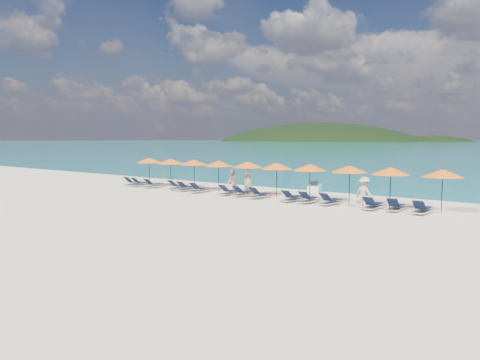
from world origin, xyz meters
The scene contains 32 objects.
ground centered at (0.00, 0.00, 0.00)m, with size 1400.00×1400.00×0.00m, color beige.
headland_main centered at (-300.00, 540.00, -38.00)m, with size 374.00×242.00×126.50m.
headland_small centered at (-150.00, 560.00, -35.00)m, with size 162.00×126.00×85.50m.
jetski centered at (1.66, 9.39, 0.30)m, with size 1.47×2.19×0.73m.
beachgoer_a centered at (-1.00, 5.15, 0.82)m, with size 0.60×0.39×1.64m, color #D5AA84.
beachgoer_b centered at (-2.24, 4.97, 0.82)m, with size 0.80×0.46×1.65m, color #D5AA84.
beachgoer_c centered at (7.73, 4.06, 0.86)m, with size 1.12×0.52×1.73m, color #D5AA84.
umbrella_0 centered at (-11.37, 5.38, 2.02)m, with size 2.10×2.10×2.28m.
umbrella_1 centered at (-8.76, 5.31, 2.02)m, with size 2.10×2.10×2.28m.
umbrella_2 centered at (-6.34, 5.43, 2.02)m, with size 2.10×2.10×2.28m.
umbrella_3 centered at (-3.70, 5.21, 2.02)m, with size 2.10×2.10×2.28m.
umbrella_4 centered at (-1.20, 5.33, 2.02)m, with size 2.10×2.10×2.28m.
umbrella_5 centered at (1.22, 5.26, 2.02)m, with size 2.10×2.10×2.28m.
umbrella_6 centered at (3.64, 5.30, 2.02)m, with size 2.10×2.10×2.28m.
umbrella_7 centered at (6.21, 5.40, 2.02)m, with size 2.10×2.10×2.28m.
umbrella_8 centered at (8.70, 5.23, 2.02)m, with size 2.10×2.10×2.28m.
umbrella_9 centered at (11.36, 5.29, 2.02)m, with size 2.10×2.10×2.28m.
lounger_0 centered at (-11.83, 4.09, 0.24)m, with size 0.70×1.73×0.66m.
lounger_1 centered at (-10.81, 4.06, 0.24)m, with size 0.73×1.74×0.66m.
lounger_2 centered at (-9.26, 3.98, 0.24)m, with size 0.62×1.70×0.66m.
lounger_3 centered at (-6.89, 4.27, 0.24)m, with size 0.74×1.74×0.66m.
lounger_4 centered at (-5.74, 4.05, 0.24)m, with size 0.68×1.72×0.66m.
lounger_5 centered at (-4.36, 3.91, 0.24)m, with size 0.73×1.74×0.66m.
lounger_6 centered at (-1.76, 4.05, 0.24)m, with size 0.69×1.73×0.66m.
lounger_7 centered at (-0.63, 4.10, 0.24)m, with size 0.72×1.73×0.66m.
lounger_8 centered at (0.77, 4.03, 0.24)m, with size 0.70×1.73×0.66m.
lounger_9 centered at (3.24, 3.93, 0.24)m, with size 0.66×1.71×0.66m.
lounger_10 centered at (4.32, 4.04, 0.24)m, with size 0.66×1.72×0.66m.
lounger_11 centered at (5.69, 4.09, 0.24)m, with size 0.76×1.75×0.66m.
lounger_12 centered at (8.25, 3.99, 0.24)m, with size 0.66×1.71×0.66m.
lounger_13 centered at (9.40, 4.23, 0.24)m, with size 0.77×1.75×0.66m.
lounger_14 centered at (10.76, 4.17, 0.24)m, with size 0.64×1.71×0.66m.
Camera 1 is at (18.11, -19.62, 3.77)m, focal length 35.00 mm.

